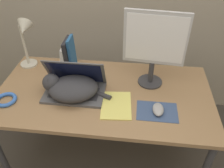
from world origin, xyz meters
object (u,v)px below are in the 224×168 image
Objects in this scene: book_row at (68,55)px; external_monitor at (154,45)px; cable_coil at (6,100)px; laptop at (75,86)px; cat at (71,88)px; notepad at (116,105)px; desk_lamp at (25,36)px; computer_mouse at (158,109)px.

external_monitor is at bearing -11.10° from book_row.
cable_coil is at bearing -125.52° from book_row.
external_monitor is at bearing 18.57° from cable_coil.
laptop is 0.76× the size of external_monitor.
notepad is at bearing -11.64° from cat.
book_row reaches higher than notepad.
desk_lamp reaches higher than cable_coil.
laptop is at bearing 69.89° from cat.
notepad is (-0.21, -0.27, -0.30)m from external_monitor.
cat is 0.87× the size of external_monitor.
desk_lamp is at bearing 147.50° from laptop.
computer_mouse is 0.97m from cable_coil.
external_monitor is 0.65m from book_row.
external_monitor reaches higher than cable_coil.
external_monitor is 4.55× the size of computer_mouse.
book_row is at bearing 5.55° from desk_lamp.
laptop is at bearing -32.50° from desk_lamp.
cat is 0.53m from desk_lamp.
computer_mouse is at bearing -8.79° from cat.
laptop reaches higher than computer_mouse.
cable_coil is (-0.97, -0.02, -0.01)m from computer_mouse.
external_monitor is 3.77× the size of cable_coil.
notepad is at bearing 174.60° from computer_mouse.
notepad is at bearing -44.14° from book_row.
cable_coil is (-0.92, -0.31, -0.29)m from external_monitor.
book_row is 0.57m from notepad.
book_row is 1.84× the size of cable_coil.
laptop is 2.87× the size of cable_coil.
book_row is (-0.10, 0.33, 0.04)m from cat.
desk_lamp is 2.89× the size of cable_coil.
laptop is 0.87× the size of cat.
cable_coil is (-0.42, -0.14, -0.03)m from laptop.
cable_coil is (-0.41, -0.10, -0.06)m from cat.
laptop reaches higher than cable_coil.
cat is 1.78× the size of book_row.
book_row is 0.64× the size of desk_lamp.
laptop is 0.31m from notepad.
desk_lamp reaches higher than computer_mouse.
book_row reaches higher than cable_coil.
cable_coil is at bearing -161.43° from external_monitor.
cat is 0.34m from book_row.
desk_lamp reaches higher than laptop.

